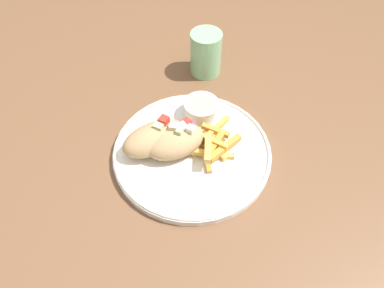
{
  "coord_description": "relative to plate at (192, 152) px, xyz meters",
  "views": [
    {
      "loc": [
        -0.02,
        -0.46,
        1.31
      ],
      "look_at": [
        0.01,
        -0.04,
        0.77
      ],
      "focal_mm": 35.0,
      "sensor_mm": 36.0,
      "label": 1
    }
  ],
  "objects": [
    {
      "name": "ground_plane",
      "position": [
        -0.01,
        0.04,
        -0.75
      ],
      "size": [
        10.0,
        10.0,
        0.0
      ],
      "primitive_type": "plane",
      "color": "#38332D"
    },
    {
      "name": "table",
      "position": [
        -0.01,
        0.04,
        -0.09
      ],
      "size": [
        1.22,
        1.22,
        0.74
      ],
      "color": "brown",
      "rests_on": "ground_plane"
    },
    {
      "name": "plate",
      "position": [
        0.0,
        0.0,
        0.0
      ],
      "size": [
        0.3,
        0.3,
        0.02
      ],
      "color": "white",
      "rests_on": "table"
    },
    {
      "name": "pita_sandwich_near",
      "position": [
        -0.03,
        0.0,
        0.03
      ],
      "size": [
        0.13,
        0.11,
        0.06
      ],
      "rotation": [
        0.0,
        0.0,
        0.36
      ],
      "color": "tan",
      "rests_on": "plate"
    },
    {
      "name": "pita_sandwich_far",
      "position": [
        -0.07,
        0.01,
        0.03
      ],
      "size": [
        0.14,
        0.11,
        0.06
      ],
      "rotation": [
        0.0,
        0.0,
        0.43
      ],
      "color": "tan",
      "rests_on": "plate"
    },
    {
      "name": "fries_pile",
      "position": [
        0.03,
        0.0,
        0.02
      ],
      "size": [
        0.13,
        0.13,
        0.04
      ],
      "color": "gold",
      "rests_on": "plate"
    },
    {
      "name": "sauce_ramekin",
      "position": [
        0.02,
        0.09,
        0.02
      ],
      "size": [
        0.07,
        0.07,
        0.04
      ],
      "color": "white",
      "rests_on": "plate"
    },
    {
      "name": "water_glass",
      "position": [
        0.05,
        0.24,
        0.04
      ],
      "size": [
        0.07,
        0.07,
        0.1
      ],
      "color": "#8CCC93",
      "rests_on": "table"
    }
  ]
}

